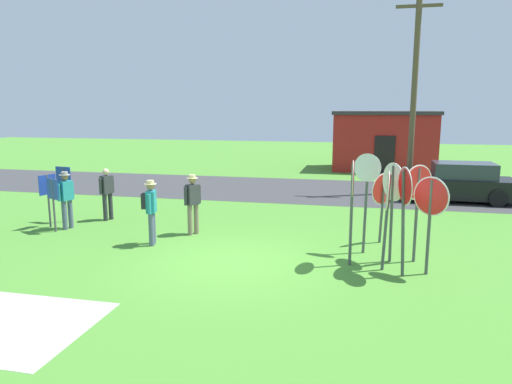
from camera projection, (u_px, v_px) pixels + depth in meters
name	position (u px, v px, depth m)	size (l,w,h in m)	color
ground_plane	(232.00, 262.00, 11.04)	(80.00, 80.00, 0.00)	#47842D
street_asphalt	(293.00, 189.00, 20.84)	(60.00, 6.40, 0.01)	#38383A
building_background	(384.00, 141.00, 27.28)	(5.85, 3.96, 3.42)	#B2231E
utility_pole	(414.00, 91.00, 19.25)	(1.80, 0.24, 8.22)	brown
parked_car_on_street	(457.00, 183.00, 18.24)	(4.34, 2.10, 1.51)	black
stop_sign_far_back	(383.00, 196.00, 12.41)	(0.62, 0.66, 1.91)	#474C4C
stop_sign_rear_left	(387.00, 203.00, 10.24)	(0.14, 0.87, 2.25)	#474C4C
stop_sign_nearest	(367.00, 186.00, 11.51)	(0.66, 0.29, 2.51)	#474C4C
stop_sign_rear_right	(393.00, 194.00, 10.81)	(0.45, 0.80, 2.37)	#474C4C
stop_sign_leaning_right	(352.00, 193.00, 10.56)	(0.07, 0.83, 2.45)	#474C4C
stop_sign_low_front	(404.00, 201.00, 9.86)	(0.26, 0.81, 2.39)	#474C4C
stop_sign_leaning_left	(430.00, 208.00, 9.99)	(0.66, 0.56, 2.17)	#474C4C
stop_sign_center_cluster	(418.00, 195.00, 10.81)	(0.66, 0.53, 2.32)	#474C4C
person_near_signs	(192.00, 200.00, 13.32)	(0.46, 0.49, 1.74)	#7A6B56
person_with_sunhat	(107.00, 191.00, 15.04)	(0.34, 0.54, 1.69)	#2D2D33
person_in_dark_shirt	(66.00, 196.00, 13.94)	(0.42, 0.55, 1.74)	#4C5670
person_holding_notes	(151.00, 208.00, 12.29)	(0.42, 0.56, 1.74)	#4C5670
info_panel_leftmost	(48.00, 191.00, 14.09)	(0.17, 0.59, 1.62)	#4C4C51
info_panel_middle	(64.00, 184.00, 14.75)	(0.59, 0.14, 1.78)	#4C4C51
info_panel_rightmost	(53.00, 196.00, 13.58)	(0.55, 0.29, 1.58)	#4C4C51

